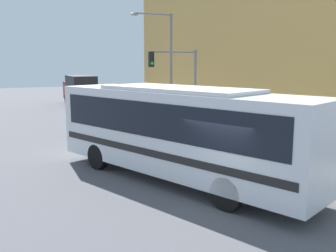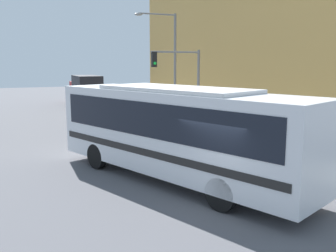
% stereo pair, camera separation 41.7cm
% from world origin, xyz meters
% --- Properties ---
extents(ground_plane, '(120.00, 120.00, 0.00)m').
position_xyz_m(ground_plane, '(0.00, 0.00, 0.00)').
color(ground_plane, '#515156').
extents(sidewalk, '(2.96, 70.00, 0.13)m').
position_xyz_m(sidewalk, '(5.98, 20.00, 0.07)').
color(sidewalk, gray).
rests_on(sidewalk, ground_plane).
extents(building_facade, '(6.00, 25.85, 10.68)m').
position_xyz_m(building_facade, '(10.46, 13.92, 5.34)').
color(building_facade, tan).
rests_on(building_facade, ground_plane).
extents(city_bus, '(6.21, 10.68, 3.33)m').
position_xyz_m(city_bus, '(-0.56, 2.72, 1.92)').
color(city_bus, silver).
rests_on(city_bus, ground_plane).
extents(delivery_truck, '(2.23, 6.76, 2.94)m').
position_xyz_m(delivery_truck, '(1.30, 28.99, 1.61)').
color(delivery_truck, black).
rests_on(delivery_truck, ground_plane).
extents(fire_hydrant, '(0.22, 0.29, 0.76)m').
position_xyz_m(fire_hydrant, '(5.10, 4.43, 0.51)').
color(fire_hydrant, '#999999').
rests_on(fire_hydrant, sidewalk).
extents(traffic_light_pole, '(3.28, 0.35, 4.84)m').
position_xyz_m(traffic_light_pole, '(4.07, 12.09, 3.48)').
color(traffic_light_pole, slate).
rests_on(traffic_light_pole, sidewalk).
extents(parking_meter, '(0.14, 0.14, 1.36)m').
position_xyz_m(parking_meter, '(5.10, 9.87, 1.05)').
color(parking_meter, slate).
rests_on(parking_meter, sidewalk).
extents(street_lamp, '(3.12, 0.28, 7.48)m').
position_xyz_m(street_lamp, '(4.92, 15.94, 4.62)').
color(street_lamp, slate).
rests_on(street_lamp, sidewalk).
extents(pedestrian_near_corner, '(0.34, 0.34, 1.82)m').
position_xyz_m(pedestrian_near_corner, '(5.67, 10.44, 1.06)').
color(pedestrian_near_corner, '#23283D').
rests_on(pedestrian_near_corner, sidewalk).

